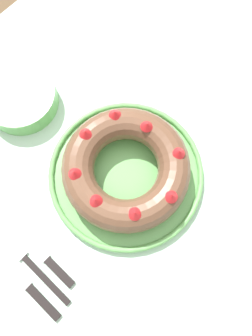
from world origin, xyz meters
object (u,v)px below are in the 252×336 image
serving_dish (126,174)px  bundt_cake (126,168)px  fork (32,266)px  side_bowl (20,98)px  serving_knife (30,288)px  cake_knife (48,260)px

serving_dish → bundt_cake: size_ratio=1.27×
fork → side_bowl: (0.24, 0.29, 0.02)m
bundt_cake → fork: (-0.28, 0.01, -0.05)m
serving_dish → side_bowl: 0.31m
serving_knife → cake_knife: size_ratio=1.16×
serving_knife → side_bowl: side_bowl is taller
bundt_cake → fork: size_ratio=1.46×
fork → serving_knife: size_ratio=0.95×
cake_knife → side_bowl: bearing=50.5°
bundt_cake → serving_knife: (-0.31, -0.02, -0.05)m
bundt_cake → side_bowl: (-0.04, 0.30, -0.03)m
serving_dish → side_bowl: (-0.04, 0.30, 0.01)m
serving_dish → cake_knife: serving_dish is taller
cake_knife → side_bowl: (0.21, 0.31, 0.02)m
cake_knife → side_bowl: size_ratio=0.99×
side_bowl → bundt_cake: bearing=-83.3°
fork → cake_knife: size_ratio=1.10×
serving_dish → serving_knife: bearing=-176.6°
fork → serving_knife: bearing=-143.7°
serving_dish → serving_knife: serving_dish is taller
serving_dish → fork: size_ratio=1.85×
serving_knife → cake_knife: same height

